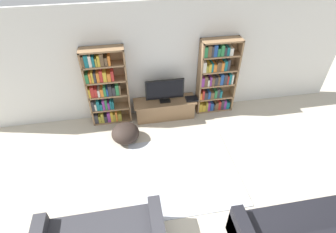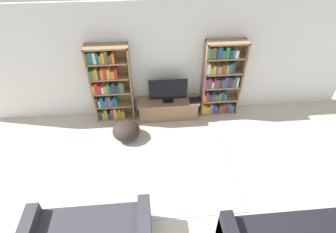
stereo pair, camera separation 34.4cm
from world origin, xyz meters
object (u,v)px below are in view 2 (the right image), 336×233
at_px(bookshelf_right, 220,80).
at_px(beanbag_ottoman, 126,131).
at_px(tv_stand, 168,108).
at_px(laptop, 195,100).
at_px(television, 168,90).
at_px(bookshelf_left, 109,85).

height_order(bookshelf_right, beanbag_ottoman, bookshelf_right).
bearing_deg(beanbag_ottoman, tv_stand, 34.04).
xyz_separation_m(laptop, beanbag_ottoman, (-1.59, -0.60, -0.28)).
relative_size(tv_stand, beanbag_ottoman, 2.44).
xyz_separation_m(bookshelf_right, television, (-1.20, -0.12, -0.12)).
bearing_deg(television, laptop, -2.55).
height_order(laptop, beanbag_ottoman, laptop).
height_order(bookshelf_left, television, bookshelf_left).
bearing_deg(bookshelf_left, laptop, -4.55).
relative_size(television, laptop, 3.04).
relative_size(television, beanbag_ottoman, 1.47).
height_order(bookshelf_right, television, bookshelf_right).
bearing_deg(beanbag_ottoman, television, 33.26).
bearing_deg(tv_stand, television, -90.00).
bearing_deg(bookshelf_left, beanbag_ottoman, -66.74).
bearing_deg(bookshelf_left, bookshelf_right, -0.04).
xyz_separation_m(bookshelf_left, beanbag_ottoman, (0.33, -0.76, -0.70)).
relative_size(bookshelf_left, tv_stand, 1.26).
bearing_deg(beanbag_ottoman, laptop, 20.81).
bearing_deg(tv_stand, bookshelf_left, 175.31).
distance_m(bookshelf_right, tv_stand, 1.37).
xyz_separation_m(tv_stand, television, (-0.00, -0.02, 0.53)).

